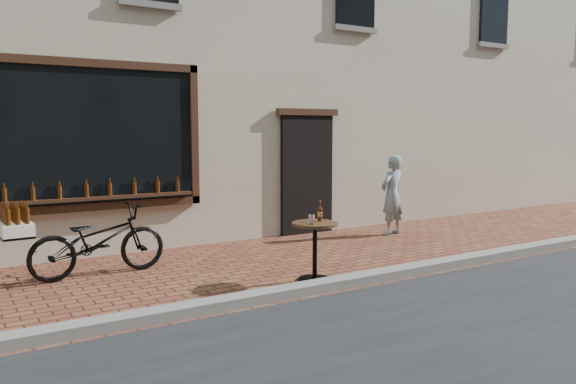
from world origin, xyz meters
TOP-DOWN VIEW (x-y plane):
  - ground at (0.00, 0.00)m, footprint 90.00×90.00m
  - kerb at (0.00, 0.20)m, footprint 90.00×0.25m
  - cargo_bicycle at (-2.20, 2.34)m, footprint 2.10×0.73m
  - bistro_table at (0.13, 0.62)m, footprint 0.59×0.59m
  - pedestrian at (3.17, 2.52)m, footprint 0.60×0.46m

SIDE VIEW (x-z plane):
  - ground at x=0.00m, z-range 0.00..0.00m
  - kerb at x=0.00m, z-range 0.00..0.12m
  - cargo_bicycle at x=-2.20m, z-range -0.02..0.99m
  - bistro_table at x=0.13m, z-range 0.03..1.05m
  - pedestrian at x=3.17m, z-range 0.00..1.47m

